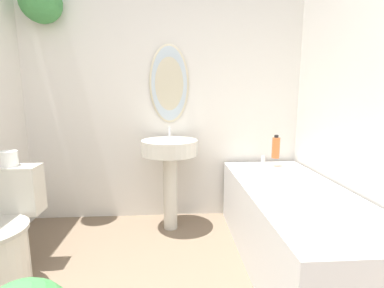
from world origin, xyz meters
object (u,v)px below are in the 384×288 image
Objects in this scene: bathtub at (294,225)px; shampoo_bottle at (276,147)px; pedestal_sink at (170,159)px; toilet_paper_roll at (8,159)px.

shampoo_bottle is (0.09, 0.64, 0.43)m from bathtub.
pedestal_sink is at bearing 145.92° from bathtub.
pedestal_sink reaches higher than toilet_paper_roll.
toilet_paper_roll is at bearing -153.77° from pedestal_sink.
shampoo_bottle is 1.92× the size of toilet_paper_roll.
toilet_paper_roll is (-2.01, -0.57, 0.05)m from shampoo_bottle.
toilet_paper_roll reaches higher than bathtub.
toilet_paper_roll is (-1.05, -0.52, 0.14)m from pedestal_sink.
shampoo_bottle is at bearing 3.19° from pedestal_sink.
bathtub is 14.99× the size of toilet_paper_roll.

